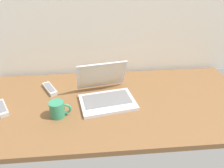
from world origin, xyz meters
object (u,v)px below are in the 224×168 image
object	(u,v)px
coffee_mug	(58,109)
remote_control_near	(2,108)
remote_control_far	(50,89)
laptop	(105,92)

from	to	relation	value
coffee_mug	remote_control_near	bearing A→B (deg)	165.23
coffee_mug	remote_control_near	world-z (taller)	coffee_mug
remote_control_far	laptop	bearing A→B (deg)	-20.26
laptop	coffee_mug	world-z (taller)	laptop
coffee_mug	remote_control_near	xyz separation A→B (m)	(-0.32, 0.08, -0.03)
remote_control_near	remote_control_far	xyz separation A→B (m)	(0.23, 0.18, 0.00)
laptop	coffee_mug	distance (m)	0.30
remote_control_far	remote_control_near	bearing A→B (deg)	-141.70
coffee_mug	remote_control_far	world-z (taller)	coffee_mug
coffee_mug	remote_control_near	distance (m)	0.33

